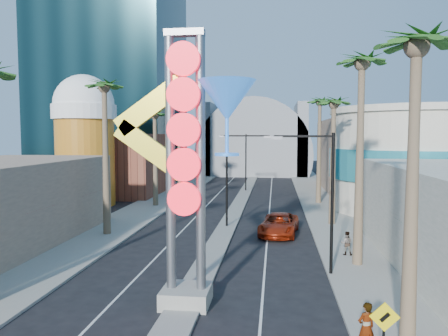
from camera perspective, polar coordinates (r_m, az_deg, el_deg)
ground at (r=18.65m, az=-6.93°, el=-20.65°), size 240.00×240.00×0.00m
sidewalk_west at (r=53.74m, az=-7.98°, el=-4.04°), size 5.00×100.00×0.15m
sidewalk_east at (r=52.29m, az=12.66°, el=-4.34°), size 5.00×100.00×0.15m
median at (r=55.12m, az=2.44°, el=-3.80°), size 1.60×84.00×0.15m
hotel_tower at (r=75.18m, az=-14.42°, el=17.37°), size 20.00×20.00×50.00m
brick_filler_west at (r=58.12m, az=-13.48°, el=0.40°), size 10.00×10.00×8.00m
filler_east at (r=65.58m, az=17.21°, el=1.63°), size 10.00×20.00×10.00m
beer_mug at (r=50.97m, az=-17.73°, el=4.10°), size 7.00×7.00×14.50m
turquoise_building at (r=48.54m, az=23.41°, el=0.88°), size 16.60×16.60×10.60m
canopy at (r=88.58m, az=4.09°, el=2.02°), size 22.00×16.00×22.00m
neon_sign at (r=19.65m, az=-2.77°, el=2.70°), size 6.53×2.60×12.55m
ped_sign at (r=15.04m, az=20.17°, el=-19.37°), size 0.92×0.12×2.66m
streetlight_0 at (r=36.70m, az=1.22°, el=-0.34°), size 3.79×0.25×8.00m
streetlight_1 at (r=60.66m, az=2.36°, el=1.51°), size 3.79×0.25×8.00m
streetlight_2 at (r=24.75m, az=12.88°, el=-2.82°), size 3.45×0.25×8.00m
palm_1 at (r=35.07m, az=-15.36°, el=9.02°), size 2.40×2.40×12.70m
palm_2 at (r=48.24m, az=-9.04°, el=6.20°), size 2.40×2.40×11.20m
palm_3 at (r=59.88m, az=-5.91°, el=5.86°), size 2.40×2.40×11.20m
palm_4 at (r=17.33m, az=23.81°, el=12.31°), size 2.40×2.40×12.20m
palm_5 at (r=27.09m, az=17.54°, el=11.35°), size 2.40×2.40×13.20m
palm_6 at (r=38.79m, az=14.15°, el=7.25°), size 2.40×2.40×11.70m
palm_7 at (r=50.74m, az=12.41°, el=7.58°), size 2.40×2.40×12.70m
red_pickup at (r=34.94m, az=7.18°, el=-7.33°), size 3.46×6.24×1.65m
pedestrian_a at (r=17.17m, az=18.07°, el=-19.21°), size 0.79×0.68×1.84m
pedestrian_b at (r=29.58m, az=15.71°, el=-9.42°), size 0.78×0.63×1.53m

